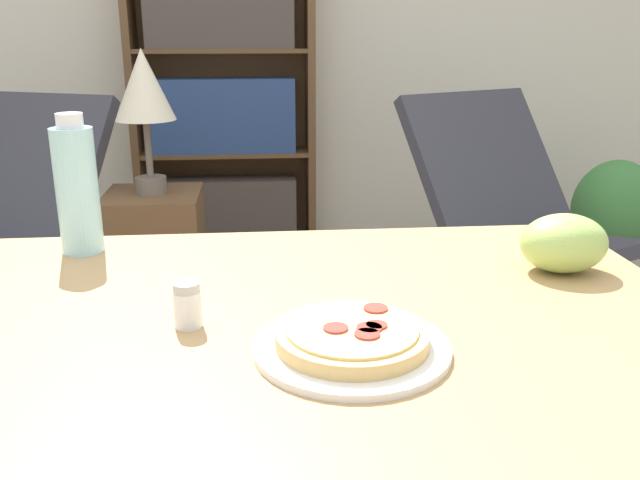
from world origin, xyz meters
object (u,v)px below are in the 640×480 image
object	(u,v)px
drink_bottle	(77,188)
salt_shaker	(187,305)
potted_plant_floor	(613,219)
lounge_chair_far	(514,263)
grape_bunch	(564,243)
side_table	(157,264)
bookshelf	(224,111)
lounge_chair_near	(2,271)
pizza_on_plate	(352,341)
table_lamp	(144,92)

from	to	relation	value
drink_bottle	salt_shaker	world-z (taller)	drink_bottle
potted_plant_floor	lounge_chair_far	bearing A→B (deg)	-139.78
grape_bunch	side_table	xyz separation A→B (m)	(-0.90, 1.37, -0.50)
bookshelf	drink_bottle	bearing A→B (deg)	-94.30
grape_bunch	salt_shaker	size ratio (longest dim) A/B	2.26
grape_bunch	salt_shaker	bearing A→B (deg)	-164.63
lounge_chair_near	bookshelf	world-z (taller)	bookshelf
pizza_on_plate	bookshelf	world-z (taller)	bookshelf
table_lamp	pizza_on_plate	bearing A→B (deg)	-72.95
lounge_chair_near	side_table	xyz separation A→B (m)	(0.53, 0.06, -0.01)
lounge_chair_near	side_table	distance (m)	0.54
pizza_on_plate	salt_shaker	size ratio (longest dim) A/B	3.91
drink_bottle	table_lamp	world-z (taller)	table_lamp
side_table	lounge_chair_far	bearing A→B (deg)	-6.09
grape_bunch	drink_bottle	distance (m)	0.86
lounge_chair_near	bookshelf	xyz separation A→B (m)	(0.76, 1.02, 0.43)
grape_bunch	lounge_chair_near	bearing A→B (deg)	137.52
pizza_on_plate	side_table	size ratio (longest dim) A/B	0.47
bookshelf	grape_bunch	bearing A→B (deg)	-73.89
drink_bottle	side_table	size ratio (longest dim) A/B	0.47
pizza_on_plate	drink_bottle	size ratio (longest dim) A/B	1.00
grape_bunch	potted_plant_floor	world-z (taller)	grape_bunch
grape_bunch	potted_plant_floor	bearing A→B (deg)	58.63
grape_bunch	drink_bottle	world-z (taller)	drink_bottle
bookshelf	potted_plant_floor	world-z (taller)	bookshelf
bookshelf	potted_plant_floor	xyz separation A→B (m)	(1.78, -0.52, -0.45)
potted_plant_floor	grape_bunch	bearing A→B (deg)	-121.37
lounge_chair_near	lounge_chair_far	distance (m)	1.85
lounge_chair_near	grape_bunch	bearing A→B (deg)	-19.69
potted_plant_floor	drink_bottle	bearing A→B (deg)	-139.91
grape_bunch	salt_shaker	xyz separation A→B (m)	(-0.61, -0.17, -0.02)
lounge_chair_far	potted_plant_floor	size ratio (longest dim) A/B	1.73
grape_bunch	side_table	size ratio (longest dim) A/B	0.27
table_lamp	potted_plant_floor	world-z (taller)	table_lamp
grape_bunch	side_table	world-z (taller)	grape_bunch
grape_bunch	lounge_chair_far	size ratio (longest dim) A/B	0.16
salt_shaker	lounge_chair_far	distance (m)	1.80
salt_shaker	lounge_chair_far	world-z (taller)	lounge_chair_far
pizza_on_plate	bookshelf	bearing A→B (deg)	96.13
lounge_chair_far	side_table	world-z (taller)	lounge_chair_far
drink_bottle	lounge_chair_near	world-z (taller)	drink_bottle
salt_shaker	table_lamp	world-z (taller)	table_lamp
pizza_on_plate	table_lamp	size ratio (longest dim) A/B	0.50
lounge_chair_far	potted_plant_floor	xyz separation A→B (m)	(0.69, 0.59, -0.02)
drink_bottle	table_lamp	bearing A→B (deg)	92.93
salt_shaker	bookshelf	distance (m)	2.50
drink_bottle	side_table	bearing A→B (deg)	92.93
lounge_chair_far	side_table	distance (m)	1.32
salt_shaker	potted_plant_floor	size ratio (longest dim) A/B	0.12
bookshelf	table_lamp	bearing A→B (deg)	-103.06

